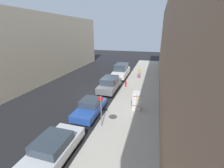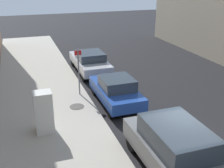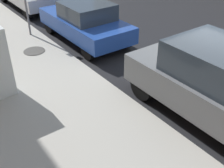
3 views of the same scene
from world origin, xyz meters
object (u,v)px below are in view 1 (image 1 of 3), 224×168
Objects in this scene: pedestrian_walking_far at (139,73)px; fire_hydrant at (126,84)px; street_sign_post at (101,110)px; parked_hatchback_blue at (90,107)px; parked_van_white at (121,71)px; parked_suv_gray at (110,84)px; discarded_refrigerator at (137,101)px; parked_sedan_silver at (51,151)px.

fire_hydrant is at bearing 96.69° from pedestrian_walking_far.
parked_hatchback_blue is at bearing -42.89° from street_sign_post.
parked_van_white is 1.30× the size of parked_hatchback_blue.
pedestrian_walking_far is (-1.24, -4.17, 0.50)m from fire_hydrant.
parked_suv_gray is 1.14× the size of parked_hatchback_blue.
pedestrian_walking_far is 2.86m from parked_van_white.
discarded_refrigerator reaches higher than parked_hatchback_blue.
fire_hydrant is 0.16× the size of parked_sedan_silver.
discarded_refrigerator reaches higher than pedestrian_walking_far.
pedestrian_walking_far is 12.02m from parked_hatchback_blue.
parked_hatchback_blue is (1.56, -1.45, -0.80)m from street_sign_post.
discarded_refrigerator reaches higher than fire_hydrant.
pedestrian_walking_far is at bearing -103.72° from parked_hatchback_blue.
parked_suv_gray is at bearing 48.18° from fire_hydrant.
street_sign_post reaches higher than parked_hatchback_blue.
street_sign_post is 0.55× the size of parked_suv_gray.
street_sign_post is at bearing 96.68° from parked_van_white.
pedestrian_walking_far is (-1.29, -13.12, -0.51)m from street_sign_post.
discarded_refrigerator is 2.39× the size of fire_hydrant.
parked_van_white is 1.13× the size of parked_sedan_silver.
parked_suv_gray reaches higher than fire_hydrant.
parked_hatchback_blue is (3.73, 1.84, -0.28)m from discarded_refrigerator.
fire_hydrant is at bearing -131.82° from parked_suv_gray.
pedestrian_walking_far is 6.62m from parked_suv_gray.
fire_hydrant is at bearing -69.46° from discarded_refrigerator.
street_sign_post reaches higher than parked_sedan_silver.
parked_van_white reaches higher than fire_hydrant.
parked_van_white is 6.14m from parked_suv_gray.
fire_hydrant is 4.38m from pedestrian_walking_far.
discarded_refrigerator is 6.07m from fire_hydrant.
street_sign_post is 0.54× the size of parked_sedan_silver.
fire_hydrant is at bearing -90.34° from street_sign_post.
fire_hydrant is 12.78m from parked_sedan_silver.
street_sign_post is at bearing 56.47° from discarded_refrigerator.
street_sign_post is at bearing 102.28° from parked_suv_gray.
parked_hatchback_blue is at bearing -90.00° from parked_sedan_silver.
parked_hatchback_blue is at bearing 90.00° from parked_suv_gray.
parked_van_white is 17.02m from parked_sedan_silver.
street_sign_post reaches higher than discarded_refrigerator.
pedestrian_walking_far is at bearing -95.63° from street_sign_post.
parked_sedan_silver is at bearing 90.00° from parked_suv_gray.
fire_hydrant is 0.18× the size of parked_hatchback_blue.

